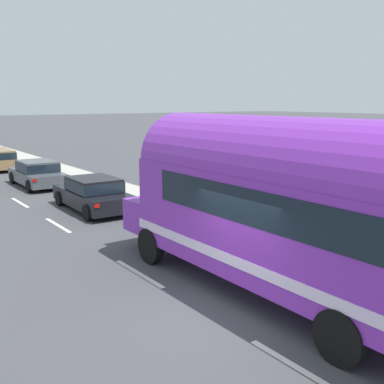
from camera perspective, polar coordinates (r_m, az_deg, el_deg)
ground_plane at (r=10.05m, az=2.68°, el=-15.15°), size 300.00×300.00×0.00m
lane_markings at (r=22.35m, az=-13.48°, el=-0.70°), size 3.82×80.00×0.01m
sidewalk_slab at (r=20.46m, az=-4.24°, el=-1.29°), size 2.24×90.00×0.15m
painted_bus at (r=10.22m, az=12.38°, el=-1.25°), size 2.62×10.82×4.12m
car_lead at (r=19.59m, az=-11.96°, el=-0.07°), size 2.08×4.66×1.37m
car_second at (r=25.91m, az=-18.40°, el=2.28°), size 2.03×4.58×1.37m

